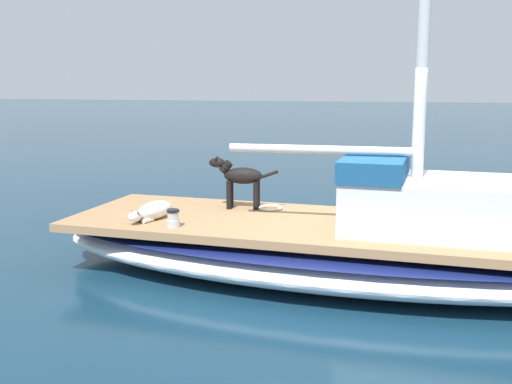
% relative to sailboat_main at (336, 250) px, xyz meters
% --- Properties ---
extents(ground_plane, '(120.00, 120.00, 0.00)m').
position_rel_sailboat_main_xyz_m(ground_plane, '(0.00, 0.00, -0.34)').
color(ground_plane, '#143347').
extents(sailboat_main, '(3.10, 7.42, 0.66)m').
position_rel_sailboat_main_xyz_m(sailboat_main, '(0.00, 0.00, 0.00)').
color(sailboat_main, white).
rests_on(sailboat_main, ground).
extents(cabin_house, '(1.58, 2.33, 0.84)m').
position_rel_sailboat_main_xyz_m(cabin_house, '(0.10, 1.11, 0.67)').
color(cabin_house, silver).
rests_on(cabin_house, sailboat_main).
extents(dog_white, '(0.93, 0.43, 0.22)m').
position_rel_sailboat_main_xyz_m(dog_white, '(0.24, -2.26, 0.43)').
color(dog_white, silver).
rests_on(dog_white, sailboat_main).
extents(dog_black, '(0.25, 0.94, 0.70)m').
position_rel_sailboat_main_xyz_m(dog_black, '(-0.63, -1.36, 0.75)').
color(dog_black, black).
rests_on(dog_black, sailboat_main).
extents(deck_winch, '(0.16, 0.16, 0.21)m').
position_rel_sailboat_main_xyz_m(deck_winch, '(0.57, -1.87, 0.42)').
color(deck_winch, '#B7B7BC').
rests_on(deck_winch, sailboat_main).
extents(coiled_rope, '(0.32, 0.32, 0.04)m').
position_rel_sailboat_main_xyz_m(coiled_rope, '(-0.64, -0.94, 0.35)').
color(coiled_rope, beige).
rests_on(coiled_rope, sailboat_main).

